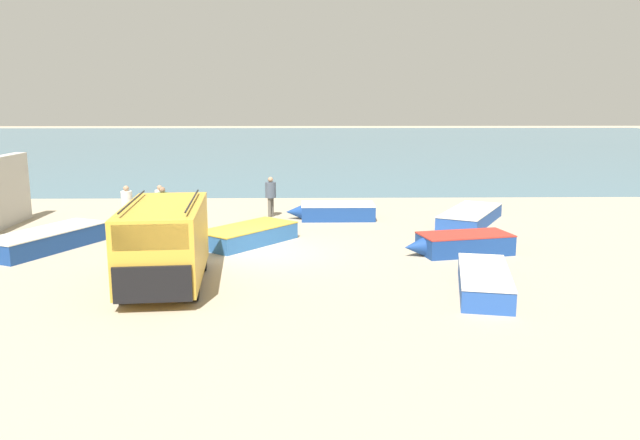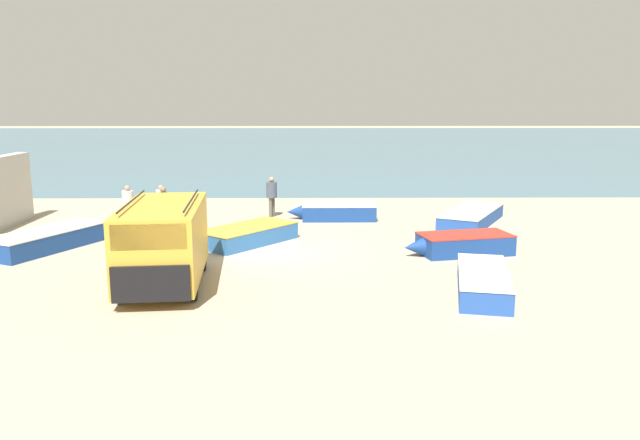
# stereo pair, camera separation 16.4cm
# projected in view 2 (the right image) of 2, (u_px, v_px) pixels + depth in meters

# --- Properties ---
(ground_plane) EXTENTS (200.00, 200.00, 0.00)m
(ground_plane) POSITION_uv_depth(u_px,v_px,m) (267.00, 254.00, 21.12)
(ground_plane) COLOR tan
(sea_water) EXTENTS (120.00, 80.00, 0.01)m
(sea_water) POSITION_uv_depth(u_px,v_px,m) (300.00, 144.00, 72.15)
(sea_water) COLOR #477084
(sea_water) RESTS_ON ground_plane
(parked_van) EXTENTS (2.47, 4.87, 2.44)m
(parked_van) POSITION_uv_depth(u_px,v_px,m) (163.00, 241.00, 17.30)
(parked_van) COLOR gold
(parked_van) RESTS_ON ground_plane
(fishing_rowboat_0) EXTENTS (3.70, 4.14, 0.62)m
(fishing_rowboat_0) POSITION_uv_depth(u_px,v_px,m) (250.00, 234.00, 22.69)
(fishing_rowboat_0) COLOR #2D66AD
(fishing_rowboat_0) RESTS_ON ground_plane
(fishing_rowboat_1) EXTENTS (3.83, 2.10, 0.68)m
(fishing_rowboat_1) POSITION_uv_depth(u_px,v_px,m) (461.00, 244.00, 21.01)
(fishing_rowboat_1) COLOR navy
(fishing_rowboat_1) RESTS_ON ground_plane
(fishing_rowboat_2) EXTENTS (3.34, 5.26, 0.68)m
(fishing_rowboat_2) POSITION_uv_depth(u_px,v_px,m) (52.00, 238.00, 21.87)
(fishing_rowboat_2) COLOR navy
(fishing_rowboat_2) RESTS_ON ground_plane
(fishing_rowboat_3) EXTENTS (3.68, 5.44, 0.58)m
(fishing_rowboat_3) POSITION_uv_depth(u_px,v_px,m) (472.00, 216.00, 26.32)
(fishing_rowboat_3) COLOR #234CA3
(fishing_rowboat_3) RESTS_ON ground_plane
(fishing_rowboat_4) EXTENTS (2.07, 4.62, 0.61)m
(fishing_rowboat_4) POSITION_uv_depth(u_px,v_px,m) (483.00, 280.00, 16.96)
(fishing_rowboat_4) COLOR #234CA3
(fishing_rowboat_4) RESTS_ON ground_plane
(fishing_rowboat_5) EXTENTS (3.86, 1.72, 0.67)m
(fishing_rowboat_5) POSITION_uv_depth(u_px,v_px,m) (336.00, 211.00, 27.14)
(fishing_rowboat_5) COLOR navy
(fishing_rowboat_5) RESTS_ON ground_plane
(fisherman_0) EXTENTS (0.42, 0.42, 1.59)m
(fisherman_0) POSITION_uv_depth(u_px,v_px,m) (161.00, 200.00, 26.32)
(fisherman_0) COLOR #38383D
(fisherman_0) RESTS_ON ground_plane
(fisherman_1) EXTENTS (0.47, 0.47, 1.78)m
(fisherman_1) POSITION_uv_depth(u_px,v_px,m) (272.00, 193.00, 27.50)
(fisherman_1) COLOR #5B564C
(fisherman_1) RESTS_ON ground_plane
(fisherman_2) EXTENTS (0.47, 0.47, 1.78)m
(fisherman_2) POSITION_uv_depth(u_px,v_px,m) (164.00, 205.00, 24.44)
(fisherman_2) COLOR #5B564C
(fisherman_2) RESTS_ON ground_plane
(fisherman_3) EXTENTS (0.45, 0.45, 1.72)m
(fisherman_3) POSITION_uv_depth(u_px,v_px,m) (128.00, 202.00, 25.29)
(fisherman_3) COLOR navy
(fisherman_3) RESTS_ON ground_plane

